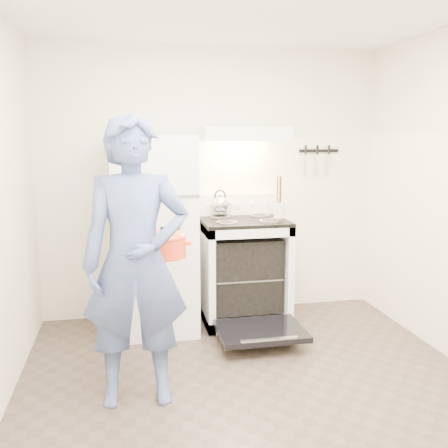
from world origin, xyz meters
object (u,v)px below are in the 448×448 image
(stove_body, at_px, (244,272))
(tea_kettle, at_px, (220,203))
(refrigerator, at_px, (154,234))
(person, at_px, (136,263))
(dutch_oven, at_px, (163,247))

(stove_body, bearing_deg, tea_kettle, 128.77)
(refrigerator, relative_size, person, 0.93)
(refrigerator, xyz_separation_m, person, (-0.19, -1.22, 0.06))
(stove_body, distance_m, tea_kettle, 0.68)
(refrigerator, relative_size, dutch_oven, 4.44)
(refrigerator, height_order, person, person)
(stove_body, xyz_separation_m, person, (-1.00, -1.25, 0.45))
(refrigerator, bearing_deg, person, -98.70)
(stove_body, distance_m, dutch_oven, 1.33)
(stove_body, height_order, person, person)
(tea_kettle, xyz_separation_m, dutch_oven, (-0.63, -1.17, -0.13))
(stove_body, relative_size, tea_kettle, 3.73)
(tea_kettle, distance_m, dutch_oven, 1.33)
(refrigerator, bearing_deg, dutch_oven, -89.54)
(refrigerator, distance_m, dutch_oven, 0.93)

